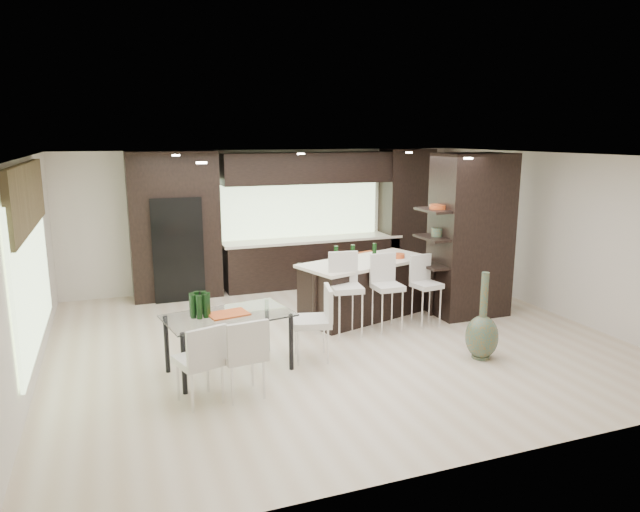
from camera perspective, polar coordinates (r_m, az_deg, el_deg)
name	(u,v)px	position (r m, az deg, el deg)	size (l,w,h in m)	color
ground	(334,339)	(8.59, 1.40, -8.32)	(8.00, 8.00, 0.00)	beige
back_wall	(270,218)	(11.49, -5.04, 3.80)	(8.00, 0.02, 2.70)	beige
left_wall	(26,273)	(7.72, -27.33, -1.56)	(0.02, 7.00, 2.70)	beige
right_wall	(555,234)	(10.36, 22.48, 2.03)	(0.02, 7.00, 2.70)	beige
ceiling	(335,156)	(8.06, 1.50, 10.00)	(8.00, 7.00, 0.02)	white
window_left	(32,270)	(7.91, -26.88, -1.22)	(0.04, 3.20, 1.90)	#B2D199
window_back	(299,207)	(11.60, -2.13, 4.91)	(3.40, 0.04, 1.20)	#B2D199
stone_accent	(26,197)	(7.77, -27.29, 5.27)	(0.08, 3.00, 0.80)	brown
ceiling_spots	(328,156)	(8.29, 0.85, 9.92)	(4.00, 3.00, 0.02)	white
back_cabinetry	(299,219)	(11.32, -2.15, 3.72)	(6.80, 0.68, 2.70)	black
refrigerator	(176,247)	(10.84, -14.18, 0.84)	(0.90, 0.68, 1.90)	black
partition_column	(471,235)	(9.80, 14.84, 2.02)	(1.20, 0.80, 2.70)	black
kitchen_island	(366,288)	(9.58, 4.58, -3.21)	(2.27, 0.98, 0.95)	black
stool_left	(346,303)	(8.58, 2.63, -4.74)	(0.45, 0.45, 1.02)	beige
stool_mid	(387,300)	(8.89, 6.75, -4.44)	(0.42, 0.42, 0.96)	beige
stool_right	(426,298)	(9.23, 10.58, -4.11)	(0.40, 0.40, 0.90)	beige
bench	(361,284)	(10.70, 4.14, -2.84)	(1.27, 0.49, 0.49)	black
floor_vase	(483,316)	(8.01, 15.99, -5.76)	(0.44, 0.44, 1.20)	#424E39
dining_table	(229,343)	(7.46, -9.06, -8.58)	(1.57, 0.88, 0.75)	white
chair_near	(242,360)	(6.74, -7.77, -10.22)	(0.48, 0.48, 0.89)	beige
chair_far	(199,366)	(6.67, -11.96, -10.70)	(0.47, 0.47, 0.88)	beige
chair_end	(311,326)	(7.71, -0.86, -7.06)	(0.50, 0.50, 0.93)	beige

